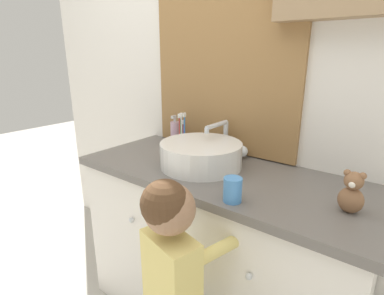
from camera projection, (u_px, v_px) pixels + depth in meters
name	position (u px, v px, depth m)	size (l,w,h in m)	color
wall_back	(258.00, 60.00, 1.40)	(3.20, 0.18, 2.50)	silver
vanity_counter	(217.00, 249.00, 1.44)	(1.32, 0.55, 0.82)	silver
sink_basin	(202.00, 154.00, 1.37)	(0.37, 0.43, 0.18)	white
toothbrush_holder	(182.00, 140.00, 1.64)	(0.08, 0.08, 0.20)	silver
soap_dispenser	(175.00, 132.00, 1.72)	(0.05, 0.05, 0.17)	#CCA3BC
child_figure	(172.00, 285.00, 1.00)	(0.29, 0.43, 0.96)	slate
teddy_bear	(352.00, 193.00, 0.96)	(0.08, 0.07, 0.14)	brown
drinking_cup	(233.00, 190.00, 1.04)	(0.07, 0.07, 0.09)	#4789D1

